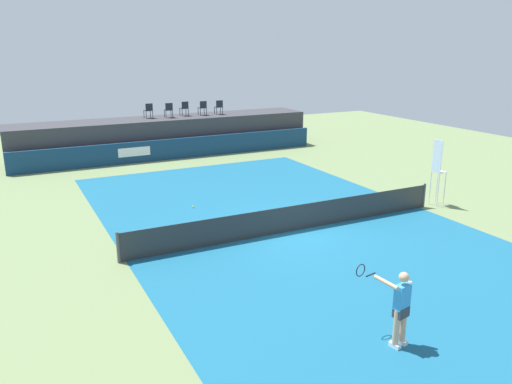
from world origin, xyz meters
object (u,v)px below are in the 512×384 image
Objects in this scene: spectator_chair_far_right at (219,107)px; net_post_near at (118,247)px; umpire_chair at (438,168)px; spectator_chair_far_left at (149,110)px; spectator_chair_center at (184,108)px; tennis_ball at (193,207)px; net_post_far at (424,195)px; spectator_chair_right at (203,107)px; tennis_player at (400,306)px; spectator_chair_left at (169,109)px.

spectator_chair_far_right reaches higher than net_post_near.
net_post_near is (-9.73, -15.20, -2.19)m from spectator_chair_far_right.
umpire_chair reaches higher than net_post_near.
spectator_chair_center is at bearing 1.68° from spectator_chair_far_left.
spectator_chair_far_right is 13.06× the size of tennis_ball.
umpire_chair is 10.14m from tennis_ball.
net_post_far is at bearing -72.66° from spectator_chair_center.
spectator_chair_right is 1.07m from spectator_chair_far_right.
net_post_far is at bearing -76.24° from spectator_chair_right.
spectator_chair_left is at bearing 85.17° from tennis_player.
spectator_chair_far_right is at bearing 77.00° from tennis_player.
spectator_chair_center is 1.00× the size of spectator_chair_far_right.
net_post_near is at bearing -115.97° from spectator_chair_center.
umpire_chair reaches higher than tennis_ball.
spectator_chair_right is 0.32× the size of umpire_chair.
tennis_player reaches higher than tennis_ball.
net_post_far is (5.97, -15.15, -2.19)m from spectator_chair_left.
net_post_far is (3.74, -15.26, -2.19)m from spectator_chair_right.
spectator_chair_far_left is 0.50× the size of tennis_player.
umpire_chair is at bearing -66.55° from spectator_chair_left.
spectator_chair_center reaches higher than tennis_ball.
spectator_chair_far_right reaches higher than tennis_ball.
spectator_chair_far_left is at bearing 114.73° from net_post_far.
spectator_chair_left is 22.57m from tennis_player.
umpire_chair reaches higher than tennis_player.
spectator_chair_left reaches higher than net_post_near.
tennis_player is (-0.75, -22.72, -1.73)m from spectator_chair_far_left.
spectator_chair_center reaches higher than net_post_far.
net_post_near is at bearing -119.57° from spectator_chair_right.
spectator_chair_right is at bearing 66.76° from tennis_ball.
spectator_chair_far_left is at bearing 83.02° from tennis_ball.
spectator_chair_far_left is 13.06× the size of tennis_ball.
tennis_player is at bearing -97.54° from spectator_chair_center.
spectator_chair_center is 2.20m from spectator_chair_far_right.
spectator_chair_center reaches higher than tennis_player.
net_post_near is at bearing 179.96° from umpire_chair.
tennis_ball is at bearing 153.72° from net_post_far.
tennis_ball is (-0.63, 11.47, -0.92)m from tennis_player.
net_post_far reaches higher than tennis_ball.
spectator_chair_far_right is 15.60m from umpire_chair.
net_post_far is at bearing 42.78° from tennis_player.
tennis_player is at bearing -137.22° from net_post_far.
spectator_chair_far_right is at bearing 102.16° from umpire_chair.
spectator_chair_left is 16.56m from umpire_chair.
spectator_chair_center is 13.06× the size of tennis_ball.
tennis_ball is at bearing 47.01° from net_post_near.
spectator_chair_left and spectator_chair_center have the same top height.
spectator_chair_far_right is at bearing 62.13° from tennis_ball.
net_post_near is 14.71× the size of tennis_ball.
net_post_near is (-6.43, -15.15, -2.19)m from spectator_chair_left.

